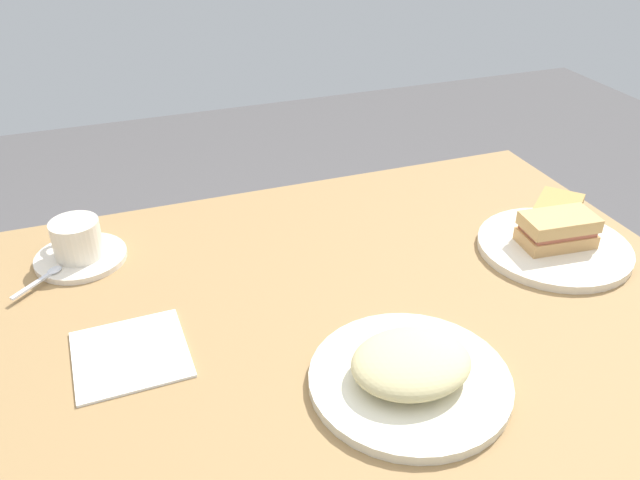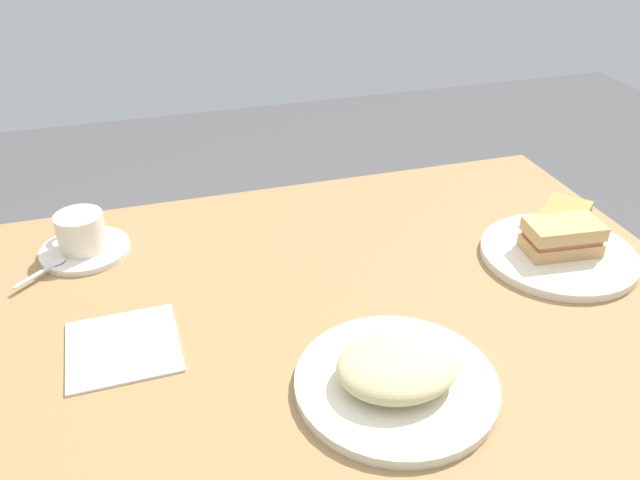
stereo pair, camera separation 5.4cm
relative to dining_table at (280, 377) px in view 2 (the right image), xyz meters
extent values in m
cube|color=olive|center=(0.00, 0.00, 0.09)|extent=(1.32, 0.83, 0.04)
cylinder|color=olive|center=(0.59, 0.34, -0.29)|extent=(0.07, 0.07, 0.73)
cylinder|color=silver|center=(0.49, 0.03, 0.12)|extent=(0.25, 0.25, 0.01)
cube|color=tan|center=(0.49, 0.03, 0.14)|extent=(0.13, 0.08, 0.02)
cube|color=#AC5B45|center=(0.49, 0.03, 0.15)|extent=(0.12, 0.07, 0.01)
cube|color=tan|center=(0.49, 0.03, 0.17)|extent=(0.13, 0.08, 0.02)
cube|color=#B48443|center=(0.51, 0.07, 0.14)|extent=(0.14, 0.14, 0.02)
cube|color=#904F48|center=(0.51, 0.07, 0.15)|extent=(0.13, 0.13, 0.01)
cube|color=#B18744|center=(0.51, 0.07, 0.17)|extent=(0.14, 0.14, 0.02)
cylinder|color=silver|center=(-0.27, 0.27, 0.12)|extent=(0.15, 0.15, 0.01)
cylinder|color=silver|center=(-0.27, 0.27, 0.15)|extent=(0.08, 0.08, 0.06)
cylinder|color=#AB7A42|center=(-0.27, 0.27, 0.18)|extent=(0.07, 0.07, 0.01)
torus|color=silver|center=(-0.29, 0.31, 0.15)|extent=(0.03, 0.04, 0.04)
cube|color=silver|center=(-0.34, 0.20, 0.13)|extent=(0.06, 0.06, 0.00)
ellipsoid|color=silver|center=(-0.31, 0.23, 0.13)|extent=(0.03, 0.03, 0.01)
cylinder|color=silver|center=(0.11, -0.18, 0.12)|extent=(0.26, 0.26, 0.01)
ellipsoid|color=#CCBD84|center=(0.11, -0.18, 0.15)|extent=(0.16, 0.13, 0.04)
cube|color=white|center=(-0.22, 0.00, 0.12)|extent=(0.15, 0.15, 0.00)
camera|label=1|loc=(-0.21, -0.72, 0.71)|focal=36.57mm
camera|label=2|loc=(-0.16, -0.74, 0.71)|focal=36.57mm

